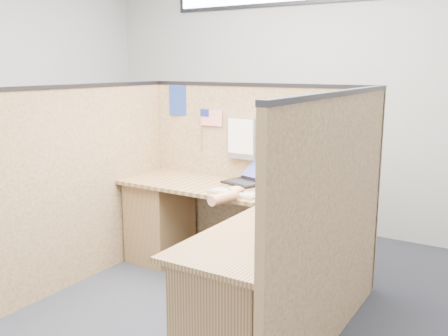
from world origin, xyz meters
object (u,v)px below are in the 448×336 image
Objects in this scene: keyboard at (234,193)px; mouse at (236,193)px; laptop at (246,176)px; l_desk at (228,249)px.

mouse is at bearing -26.68° from keyboard.
laptop reaches higher than keyboard.
l_desk is 0.42m from keyboard.
laptop is 0.41m from keyboard.
l_desk is at bearing -75.90° from mouse.
mouse reaches higher than keyboard.
laptop reaches higher than l_desk.
laptop is at bearing 109.94° from mouse.
keyboard is at bearing 151.51° from mouse.
mouse reaches higher than l_desk.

